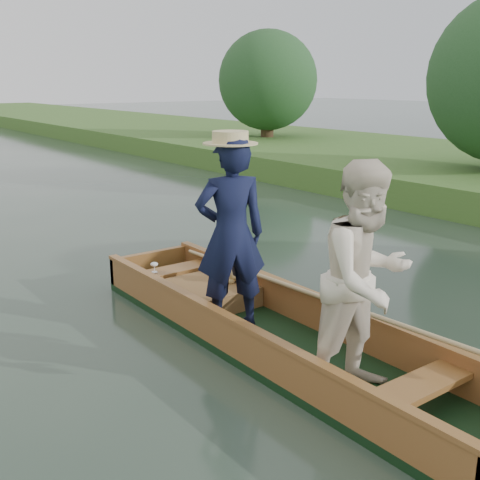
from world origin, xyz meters
TOP-DOWN VIEW (x-y plane):
  - ground at (0.00, 0.00)m, footprint 120.00×120.00m
  - trees_far at (3.43, 5.84)m, footprint 22.02×12.68m
  - punt at (-0.05, -0.25)m, footprint 1.12×5.00m

SIDE VIEW (x-z plane):
  - ground at x=0.00m, z-range 0.00..0.00m
  - punt at x=-0.05m, z-range -0.29..1.72m
  - trees_far at x=3.43m, z-range 0.28..4.61m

